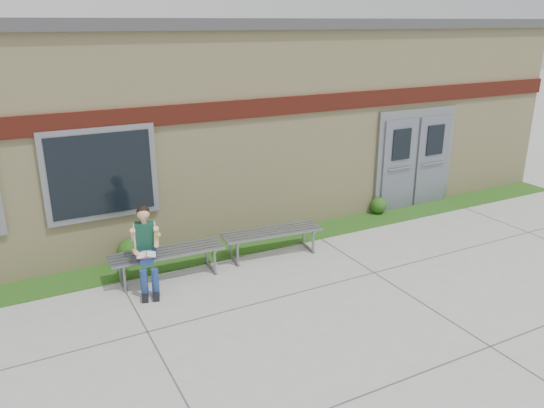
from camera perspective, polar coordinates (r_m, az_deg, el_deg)
ground at (r=8.58m, az=7.70°, el=-10.05°), size 80.00×80.00×0.00m
grass_strip at (r=10.57m, az=-0.42°, el=-3.99°), size 16.00×0.80×0.02m
school_building at (r=12.99m, az=-7.43°, el=9.85°), size 16.20×6.22×4.20m
bench_left at (r=9.16m, az=-11.19°, el=-5.61°), size 1.93×0.62×0.50m
bench_right at (r=9.84m, az=0.01°, el=-3.49°), size 1.91×0.70×0.49m
girl at (r=8.75m, az=-13.39°, el=-4.47°), size 0.50×0.84×1.38m
shrub_mid at (r=9.88m, az=-15.03°, el=-4.92°), size 0.45×0.45×0.45m
shrub_east at (r=12.22m, az=11.39°, el=-0.14°), size 0.37×0.37×0.37m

